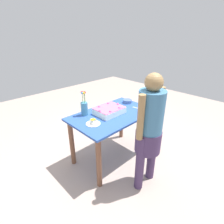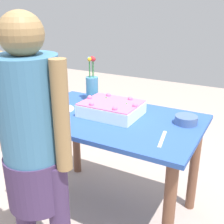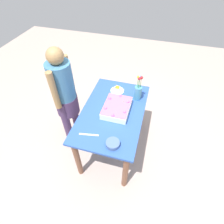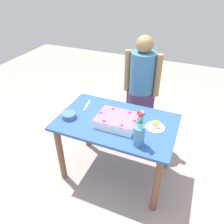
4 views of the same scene
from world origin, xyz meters
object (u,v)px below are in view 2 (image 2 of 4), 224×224
at_px(cake_knife, 162,139).
at_px(fruit_bowl, 186,120).
at_px(sheet_cake, 111,108).
at_px(serving_plate_with_slice, 61,107).
at_px(flower_vase, 92,86).
at_px(person_standing, 34,145).

height_order(cake_knife, fruit_bowl, fruit_bowl).
height_order(sheet_cake, cake_knife, sheet_cake).
bearing_deg(cake_knife, serving_plate_with_slice, 72.38).
distance_m(cake_knife, flower_vase, 0.85).
xyz_separation_m(cake_knife, flower_vase, (-0.74, 0.41, 0.12)).
bearing_deg(fruit_bowl, cake_knife, -101.54).
distance_m(serving_plate_with_slice, cake_knife, 0.83).
height_order(flower_vase, fruit_bowl, flower_vase).
height_order(serving_plate_with_slice, fruit_bowl, serving_plate_with_slice).
bearing_deg(sheet_cake, serving_plate_with_slice, -166.33).
distance_m(cake_knife, person_standing, 0.72).
distance_m(flower_vase, person_standing, 0.97).
bearing_deg(sheet_cake, person_standing, -93.22).
relative_size(cake_knife, person_standing, 0.15).
distance_m(serving_plate_with_slice, flower_vase, 0.33).
xyz_separation_m(cake_knife, fruit_bowl, (0.06, 0.29, 0.03)).
bearing_deg(fruit_bowl, flower_vase, 171.69).
height_order(sheet_cake, fruit_bowl, sheet_cake).
bearing_deg(cake_knife, flower_vase, 51.10).
distance_m(cake_knife, fruit_bowl, 0.30).
xyz_separation_m(sheet_cake, fruit_bowl, (0.51, 0.09, -0.02)).
bearing_deg(serving_plate_with_slice, cake_knife, -7.59).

